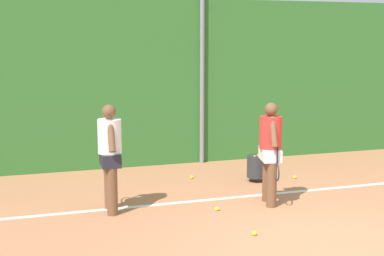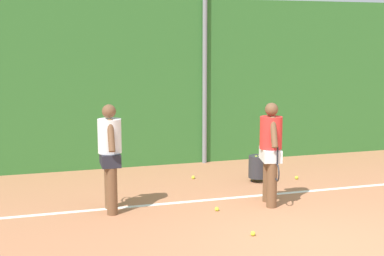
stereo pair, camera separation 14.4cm
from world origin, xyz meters
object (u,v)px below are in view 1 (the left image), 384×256
Objects in this scene: player_foreground_near at (270,148)px; ball_hopper at (256,166)px; tennis_ball_5 at (192,177)px; player_midcourt at (110,152)px; tennis_ball_4 at (295,177)px; tennis_ball_3 at (254,233)px; tennis_ball_0 at (217,209)px.

player_foreground_near is 1.59m from ball_hopper.
ball_hopper is at bearing -25.57° from tennis_ball_5.
player_foreground_near is 2.57m from player_midcourt.
player_midcourt reaches higher than ball_hopper.
player_foreground_near is 25.38× the size of tennis_ball_5.
tennis_ball_4 and tennis_ball_5 have the same top height.
ball_hopper reaches higher than tennis_ball_4.
player_foreground_near is 25.38× the size of tennis_ball_4.
tennis_ball_3 is 1.00× the size of tennis_ball_5.
player_midcourt is at bearing 135.71° from tennis_ball_3.
player_foreground_near reaches higher than ball_hopper.
player_midcourt reaches higher than tennis_ball_0.
tennis_ball_0 and tennis_ball_5 have the same top height.
tennis_ball_0 is at bearing -96.35° from tennis_ball_5.
tennis_ball_3 is at bearing -132.26° from player_midcourt.
ball_hopper reaches higher than tennis_ball_0.
player_foreground_near is at bearing -106.03° from ball_hopper.
player_midcourt is 25.65× the size of tennis_ball_4.
tennis_ball_0 is 1.00× the size of tennis_ball_4.
player_foreground_near is 25.38× the size of tennis_ball_3.
tennis_ball_4 is at bearing 52.19° from tennis_ball_3.
player_midcourt reaches higher than tennis_ball_3.
player_foreground_near is 0.99× the size of player_midcourt.
player_midcourt is 1.90m from tennis_ball_0.
player_foreground_near reaches higher than tennis_ball_3.
tennis_ball_0 is at bearing -146.28° from tennis_ball_4.
tennis_ball_4 is (1.19, 1.33, -0.90)m from player_foreground_near.
tennis_ball_0 is 1.00× the size of tennis_ball_3.
tennis_ball_5 is at bearing 83.65° from tennis_ball_0.
player_midcourt is at bearing -85.51° from player_foreground_near.
tennis_ball_0 is (1.59, -0.48, -0.91)m from player_midcourt.
player_midcourt is 2.55m from tennis_ball_3.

